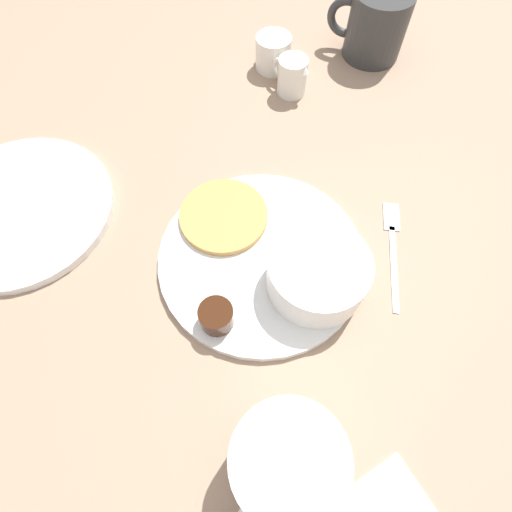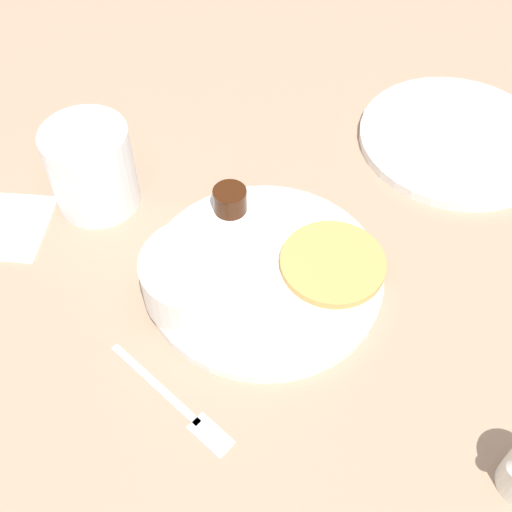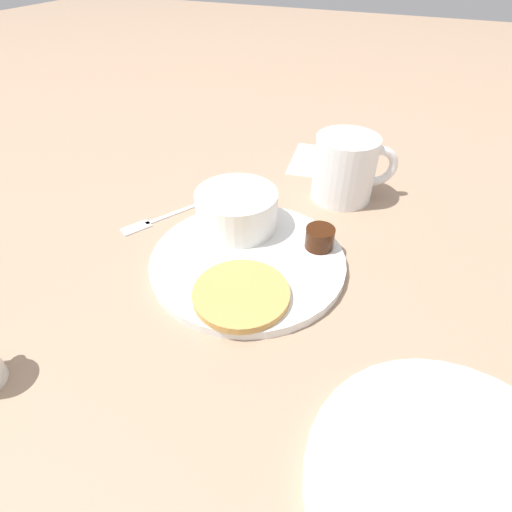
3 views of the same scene
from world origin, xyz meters
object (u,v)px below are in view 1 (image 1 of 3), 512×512
Objects in this scene: coffee_mug at (284,465)px; second_mug at (375,25)px; plate at (261,258)px; fork at (393,241)px; creamer_pitcher_far at (273,53)px; creamer_pitcher_near at (292,76)px; bowl at (317,273)px.

coffee_mug is 0.64m from second_mug.
plate reaches higher than fork.
coffee_mug is 0.29m from fork.
fork is 0.37m from second_mug.
plate is at bearing -47.42° from second_mug.
second_mug is at bearing 79.73° from creamer_pitcher_far.
creamer_pitcher_far is (-0.06, -0.00, -0.00)m from creamer_pitcher_near.
bowl is 0.45m from second_mug.
fork is at bearing 126.75° from coffee_mug.
creamer_pitcher_far is 0.17m from second_mug.
plate is at bearing -103.55° from fork.
bowl reaches higher than plate.
fork is at bearing 0.73° from creamer_pitcher_far.
creamer_pitcher_far is 0.57× the size of fork.
second_mug is at bearing 102.19° from creamer_pitcher_near.
second_mug reaches higher than plate.
second_mug is (-0.29, 0.32, 0.04)m from plate.
fork is at bearing 98.47° from bowl.
bowl is 0.34m from creamer_pitcher_near.
creamer_pitcher_near is 0.79× the size of creamer_pitcher_far.
creamer_pitcher_far is (-0.32, 0.16, 0.02)m from plate.
creamer_pitcher_near reaches higher than creamer_pitcher_far.
second_mug reaches higher than fork.
bowl is 0.40m from creamer_pitcher_far.
coffee_mug reaches higher than creamer_pitcher_near.
fork is (-0.17, 0.23, -0.05)m from coffee_mug.
bowl is 1.01× the size of second_mug.
creamer_pitcher_near is 0.57× the size of second_mug.
creamer_pitcher_far reaches higher than fork.
coffee_mug is 0.89× the size of fork.
coffee_mug is at bearing -25.99° from creamer_pitcher_near.
coffee_mug is 1.13× the size of second_mug.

